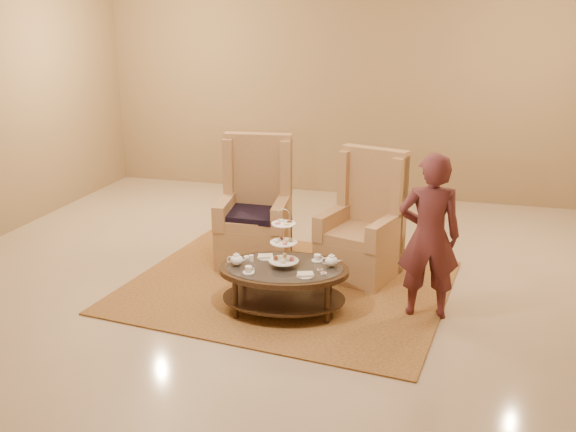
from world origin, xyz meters
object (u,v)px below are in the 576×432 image
(armchair_right, at_px, (364,234))
(armchair_left, at_px, (255,219))
(tea_table, at_px, (284,275))
(person, at_px, (429,237))

(armchair_right, bearing_deg, armchair_left, -167.92)
(tea_table, bearing_deg, person, 3.28)
(armchair_left, relative_size, armchair_right, 1.05)
(armchair_left, height_order, armchair_right, armchair_left)
(tea_table, height_order, person, person)
(armchair_left, relative_size, person, 0.91)
(person, bearing_deg, tea_table, 2.78)
(armchair_left, distance_m, person, 2.23)
(tea_table, distance_m, person, 1.39)
(armchair_left, xyz_separation_m, person, (1.99, -0.96, 0.30))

